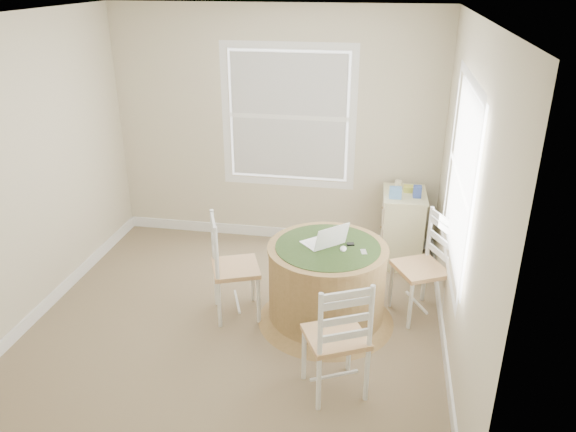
% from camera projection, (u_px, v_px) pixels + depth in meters
% --- Properties ---
extents(room, '(3.64, 3.64, 2.64)m').
position_uv_depth(room, '(256.00, 182.00, 4.61)').
color(room, '#917A5C').
rests_on(room, ground).
extents(round_table, '(1.22, 1.22, 0.74)m').
position_uv_depth(round_table, '(327.00, 281.00, 4.91)').
color(round_table, '#9D7846').
rests_on(round_table, ground).
extents(chair_left, '(0.53, 0.54, 0.95)m').
position_uv_depth(chair_left, '(236.00, 267.00, 4.98)').
color(chair_left, white).
rests_on(chair_left, ground).
extents(chair_near, '(0.55, 0.54, 0.95)m').
position_uv_depth(chair_near, '(336.00, 336.00, 4.05)').
color(chair_near, white).
rests_on(chair_near, ground).
extents(chair_right, '(0.55, 0.56, 0.95)m').
position_uv_depth(chair_right, '(420.00, 268.00, 4.97)').
color(chair_right, white).
rests_on(chair_right, ground).
extents(laptop, '(0.43, 0.43, 0.23)m').
position_uv_depth(laptop, '(325.00, 241.00, 4.80)').
color(laptop, white).
rests_on(laptop, round_table).
extents(mouse, '(0.08, 0.10, 0.03)m').
position_uv_depth(mouse, '(343.00, 249.00, 4.72)').
color(mouse, white).
rests_on(mouse, round_table).
extents(phone, '(0.06, 0.10, 0.02)m').
position_uv_depth(phone, '(364.00, 252.00, 4.67)').
color(phone, '#B7BABF').
rests_on(phone, round_table).
extents(keys, '(0.07, 0.06, 0.02)m').
position_uv_depth(keys, '(351.00, 245.00, 4.79)').
color(keys, black).
rests_on(keys, round_table).
extents(corner_chest, '(0.46, 0.61, 0.79)m').
position_uv_depth(corner_chest, '(402.00, 228.00, 5.93)').
color(corner_chest, beige).
rests_on(corner_chest, ground).
extents(tissue_box, '(0.12, 0.12, 0.10)m').
position_uv_depth(tissue_box, '(395.00, 193.00, 5.65)').
color(tissue_box, '#5E95D8').
rests_on(tissue_box, corner_chest).
extents(box_yellow, '(0.15, 0.10, 0.06)m').
position_uv_depth(box_yellow, '(411.00, 189.00, 5.81)').
color(box_yellow, '#CFD149').
rests_on(box_yellow, corner_chest).
extents(box_blue, '(0.08, 0.08, 0.12)m').
position_uv_depth(box_blue, '(418.00, 192.00, 5.65)').
color(box_blue, '#334A9B').
rests_on(box_blue, corner_chest).
extents(cup_cream, '(0.07, 0.07, 0.09)m').
position_uv_depth(cup_cream, '(398.00, 184.00, 5.88)').
color(cup_cream, beige).
rests_on(cup_cream, corner_chest).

